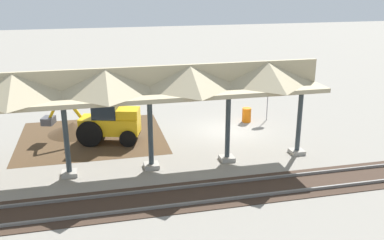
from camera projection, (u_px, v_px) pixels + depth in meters
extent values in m
plane|color=gray|center=(228.00, 131.00, 25.40)|extent=(120.00, 120.00, 0.00)
cube|color=#4C3823|center=(92.00, 137.00, 24.34)|extent=(8.04, 7.00, 0.01)
cube|color=#9E998E|center=(297.00, 152.00, 22.05)|extent=(0.70, 0.70, 0.20)
cylinder|color=#2D383D|center=(299.00, 120.00, 21.52)|extent=(0.24, 0.24, 3.60)
cube|color=#9E998E|center=(227.00, 158.00, 21.22)|extent=(0.70, 0.70, 0.20)
cylinder|color=#2D383D|center=(228.00, 126.00, 20.69)|extent=(0.24, 0.24, 3.60)
cube|color=#9E998E|center=(151.00, 165.00, 20.40)|extent=(0.70, 0.70, 0.20)
cylinder|color=#2D383D|center=(150.00, 132.00, 19.87)|extent=(0.24, 0.24, 3.60)
cube|color=#9E998E|center=(70.00, 173.00, 19.57)|extent=(0.70, 0.70, 0.20)
cylinder|color=#2D383D|center=(66.00, 139.00, 19.04)|extent=(0.24, 0.24, 3.60)
cube|color=tan|center=(62.00, 97.00, 18.44)|extent=(23.86, 3.20, 0.20)
cube|color=tan|center=(61.00, 83.00, 18.24)|extent=(23.86, 0.20, 1.10)
pyramid|color=tan|center=(267.00, 72.00, 20.31)|extent=(3.40, 3.20, 1.10)
pyramid|color=tan|center=(190.00, 76.00, 19.48)|extent=(3.40, 3.20, 1.10)
pyramid|color=tan|center=(106.00, 81.00, 18.65)|extent=(3.40, 3.20, 1.10)
pyramid|color=tan|center=(14.00, 85.00, 17.83)|extent=(3.40, 3.20, 1.10)
cube|color=slate|center=(274.00, 178.00, 19.21)|extent=(60.00, 0.08, 0.15)
cube|color=slate|center=(288.00, 192.00, 17.89)|extent=(60.00, 0.08, 0.15)
cube|color=#38281E|center=(280.00, 186.00, 18.57)|extent=(60.00, 2.58, 0.03)
cylinder|color=gray|center=(267.00, 103.00, 26.95)|extent=(0.06, 0.06, 2.30)
cylinder|color=red|center=(268.00, 88.00, 26.65)|extent=(0.76, 0.13, 0.76)
cube|color=#EAB214|center=(110.00, 125.00, 23.37)|extent=(3.43, 2.13, 0.90)
cube|color=#1E262D|center=(105.00, 105.00, 23.02)|extent=(1.57, 1.48, 1.40)
cube|color=#EAB214|center=(128.00, 113.00, 23.11)|extent=(1.41, 1.37, 0.50)
cylinder|color=black|center=(97.00, 125.00, 24.18)|extent=(1.43, 0.68, 1.40)
cylinder|color=black|center=(90.00, 134.00, 22.82)|extent=(1.43, 0.68, 1.40)
cylinder|color=black|center=(132.00, 130.00, 24.10)|extent=(0.95, 0.54, 0.90)
cylinder|color=black|center=(128.00, 139.00, 22.87)|extent=(0.95, 0.54, 0.90)
cylinder|color=#EAB214|center=(71.00, 105.00, 23.12)|extent=(1.07, 0.47, 1.41)
cylinder|color=#EAB214|center=(55.00, 107.00, 23.20)|extent=(1.04, 0.44, 1.63)
cube|color=#47474C|center=(48.00, 121.00, 23.46)|extent=(0.80, 0.93, 0.40)
cone|color=#4C3823|center=(74.00, 133.00, 25.01)|extent=(6.01, 6.01, 1.34)
cylinder|color=orange|center=(247.00, 115.00, 26.86)|extent=(0.56, 0.56, 0.90)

